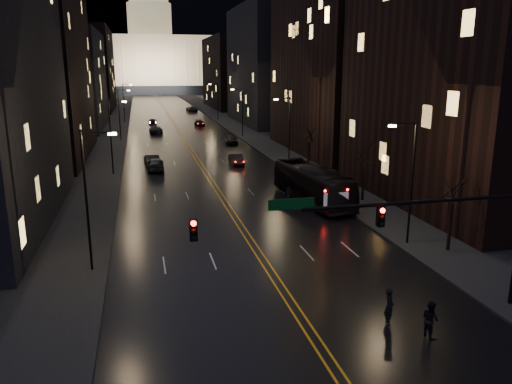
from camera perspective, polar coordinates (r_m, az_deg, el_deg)
ground at (r=25.62m, az=6.02°, el=-15.40°), size 900.00×900.00×0.00m
road at (r=151.73m, az=-10.30°, el=9.06°), size 20.00×320.00×0.02m
sidewalk_left at (r=151.67m, az=-15.64°, el=8.79°), size 8.00×320.00×0.16m
sidewalk_right at (r=153.06m, az=-4.99°, el=9.30°), size 8.00×320.00×0.16m
center_line at (r=151.73m, az=-10.30°, el=9.06°), size 0.62×320.00×0.01m
building_left_mid at (r=76.23m, az=-23.98°, el=13.95°), size 12.00×30.00×28.00m
building_left_far at (r=113.85m, az=-20.30°, el=11.89°), size 12.00×34.00×20.00m
building_left_dist at (r=161.58m, az=-18.33°, el=13.14°), size 12.00×40.00×24.00m
building_right_near at (r=49.97m, az=22.31°, el=12.37°), size 12.00×26.00×24.00m
building_right_tall at (r=76.81m, az=9.29°, el=18.66°), size 12.00×30.00×38.00m
building_right_mid at (r=116.57m, az=1.15°, el=14.24°), size 12.00×34.00×26.00m
building_right_dist at (r=163.54m, az=-3.09°, el=13.46°), size 12.00×40.00×22.00m
capitol at (r=271.17m, az=-11.86°, el=14.71°), size 90.00×50.00×58.50m
traffic_signal at (r=26.04m, az=18.73°, el=-3.37°), size 17.29×0.45×7.00m
streetlamp_right_near at (r=36.81m, az=17.17°, el=1.68°), size 2.13×0.25×9.00m
streetlamp_left_near at (r=32.08m, az=-18.55°, el=-0.18°), size 2.13×0.25×9.00m
streetlamp_right_mid at (r=64.16m, az=3.68°, el=7.31°), size 2.13×0.25×9.00m
streetlamp_left_mid at (r=61.56m, az=-16.12°, el=6.51°), size 2.13×0.25×9.00m
streetlamp_right_far at (r=93.15m, az=-1.68°, el=9.42°), size 2.13×0.25×9.00m
streetlamp_left_far at (r=91.39m, az=-15.26°, el=8.85°), size 2.13×0.25×9.00m
streetlamp_right_dist at (r=122.63m, az=-4.50°, el=10.49°), size 2.13×0.25×9.00m
streetlamp_left_dist at (r=121.30m, az=-14.81°, el=10.04°), size 2.13×0.25×9.00m
tree_right_near at (r=36.45m, az=21.65°, el=0.30°), size 2.40×2.40×6.65m
tree_right_mid at (r=48.34m, az=12.31°, el=4.14°), size 2.40×2.40×6.65m
tree_right_far at (r=63.00m, az=6.12°, el=6.62°), size 2.40×2.40×6.65m
bus at (r=47.81m, az=6.45°, el=0.87°), size 4.34×12.77×3.49m
oncoming_car_a at (r=63.51m, az=-11.38°, el=3.12°), size 2.09×5.00×1.69m
oncoming_car_b at (r=66.52m, az=-11.83°, el=3.55°), size 2.04×4.99×1.61m
oncoming_car_c at (r=101.12m, az=-11.38°, el=7.02°), size 2.56×5.17×1.41m
oncoming_car_d at (r=116.67m, az=-11.74°, el=7.88°), size 2.02×4.63×1.33m
receding_car_a at (r=66.51m, az=-2.24°, el=3.74°), size 1.55×4.26×1.40m
receding_car_b at (r=84.63m, az=-2.86°, el=6.03°), size 2.23×4.91×1.64m
receding_car_c at (r=111.99m, az=-6.48°, el=7.83°), size 2.20×4.59×1.29m
receding_car_d at (r=149.04m, az=-7.33°, el=9.38°), size 3.17×5.87×1.56m
pedestrian_a at (r=26.39m, az=14.98°, el=-12.55°), size 0.65×0.81×1.92m
pedestrian_b at (r=25.88m, az=19.29°, el=-13.55°), size 0.63×0.96×1.83m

